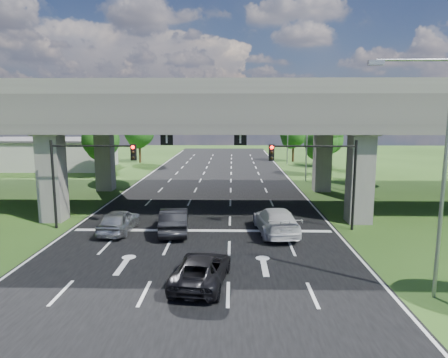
{
  "coord_description": "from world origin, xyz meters",
  "views": [
    {
      "loc": [
        1.97,
        -22.05,
        7.59
      ],
      "look_at": [
        1.32,
        8.26,
        2.74
      ],
      "focal_mm": 32.0,
      "sensor_mm": 36.0,
      "label": 1
    }
  ],
  "objects_px": {
    "signal_left": "(85,167)",
    "streetlight_near": "(436,159)",
    "signal_right": "(322,168)",
    "streetlight_beyond": "(285,127)",
    "car_white": "(276,221)",
    "streetlight_far": "(304,131)",
    "car_dark": "(174,220)",
    "car_trailing": "(202,270)",
    "car_silver": "(119,221)"
  },
  "relations": [
    {
      "from": "signal_right",
      "to": "signal_left",
      "type": "distance_m",
      "value": 15.65
    },
    {
      "from": "signal_left",
      "to": "car_dark",
      "type": "distance_m",
      "value": 6.95
    },
    {
      "from": "streetlight_near",
      "to": "car_trailing",
      "type": "bearing_deg",
      "value": 173.63
    },
    {
      "from": "signal_right",
      "to": "car_white",
      "type": "xyz_separation_m",
      "value": [
        -3.05,
        -0.94,
        -3.32
      ]
    },
    {
      "from": "signal_right",
      "to": "car_white",
      "type": "distance_m",
      "value": 4.61
    },
    {
      "from": "streetlight_near",
      "to": "car_white",
      "type": "xyz_separation_m",
      "value": [
        -5.32,
        9.0,
        -4.99
      ]
    },
    {
      "from": "streetlight_far",
      "to": "car_trailing",
      "type": "distance_m",
      "value": 30.89
    },
    {
      "from": "car_dark",
      "to": "car_trailing",
      "type": "height_order",
      "value": "car_dark"
    },
    {
      "from": "car_trailing",
      "to": "streetlight_beyond",
      "type": "bearing_deg",
      "value": -94.64
    },
    {
      "from": "streetlight_beyond",
      "to": "car_white",
      "type": "relative_size",
      "value": 1.74
    },
    {
      "from": "signal_right",
      "to": "car_trailing",
      "type": "relative_size",
      "value": 1.26
    },
    {
      "from": "car_white",
      "to": "car_dark",
      "type": "bearing_deg",
      "value": -5.69
    },
    {
      "from": "streetlight_near",
      "to": "streetlight_beyond",
      "type": "bearing_deg",
      "value": 90.0
    },
    {
      "from": "car_dark",
      "to": "car_white",
      "type": "bearing_deg",
      "value": 174.25
    },
    {
      "from": "signal_left",
      "to": "streetlight_far",
      "type": "relative_size",
      "value": 0.6
    },
    {
      "from": "signal_right",
      "to": "car_silver",
      "type": "height_order",
      "value": "signal_right"
    },
    {
      "from": "car_silver",
      "to": "car_trailing",
      "type": "bearing_deg",
      "value": 130.42
    },
    {
      "from": "signal_left",
      "to": "car_dark",
      "type": "relative_size",
      "value": 1.2
    },
    {
      "from": "streetlight_beyond",
      "to": "car_white",
      "type": "distance_m",
      "value": 37.71
    },
    {
      "from": "car_silver",
      "to": "car_dark",
      "type": "distance_m",
      "value": 3.6
    },
    {
      "from": "car_trailing",
      "to": "streetlight_far",
      "type": "bearing_deg",
      "value": -100.88
    },
    {
      "from": "streetlight_far",
      "to": "car_silver",
      "type": "height_order",
      "value": "streetlight_far"
    },
    {
      "from": "streetlight_beyond",
      "to": "car_white",
      "type": "bearing_deg",
      "value": -98.18
    },
    {
      "from": "streetlight_near",
      "to": "streetlight_far",
      "type": "height_order",
      "value": "same"
    },
    {
      "from": "car_dark",
      "to": "car_trailing",
      "type": "relative_size",
      "value": 1.04
    },
    {
      "from": "car_white",
      "to": "streetlight_near",
      "type": "bearing_deg",
      "value": 114.89
    },
    {
      "from": "signal_right",
      "to": "streetlight_far",
      "type": "xyz_separation_m",
      "value": [
        2.27,
        20.06,
        1.66
      ]
    },
    {
      "from": "streetlight_far",
      "to": "signal_right",
      "type": "bearing_deg",
      "value": -96.47
    },
    {
      "from": "car_silver",
      "to": "car_trailing",
      "type": "xyz_separation_m",
      "value": [
        5.99,
        -7.94,
        -0.09
      ]
    },
    {
      "from": "streetlight_near",
      "to": "car_dark",
      "type": "bearing_deg",
      "value": 142.89
    },
    {
      "from": "streetlight_beyond",
      "to": "car_silver",
      "type": "xyz_separation_m",
      "value": [
        -15.5,
        -37.0,
        -5.06
      ]
    },
    {
      "from": "streetlight_beyond",
      "to": "car_trailing",
      "type": "xyz_separation_m",
      "value": [
        -9.51,
        -44.94,
        -5.15
      ]
    },
    {
      "from": "streetlight_far",
      "to": "car_dark",
      "type": "relative_size",
      "value": 2.01
    },
    {
      "from": "streetlight_beyond",
      "to": "streetlight_near",
      "type": "bearing_deg",
      "value": -90.0
    },
    {
      "from": "signal_right",
      "to": "car_silver",
      "type": "xyz_separation_m",
      "value": [
        -13.22,
        -0.94,
        -3.4
      ]
    },
    {
      "from": "streetlight_far",
      "to": "car_trailing",
      "type": "relative_size",
      "value": 2.1
    },
    {
      "from": "car_white",
      "to": "streetlight_beyond",
      "type": "bearing_deg",
      "value": -103.88
    },
    {
      "from": "streetlight_near",
      "to": "car_dark",
      "type": "height_order",
      "value": "streetlight_near"
    },
    {
      "from": "signal_right",
      "to": "car_dark",
      "type": "bearing_deg",
      "value": -174.41
    },
    {
      "from": "streetlight_near",
      "to": "streetlight_beyond",
      "type": "relative_size",
      "value": 1.0
    },
    {
      "from": "signal_left",
      "to": "car_trailing",
      "type": "bearing_deg",
      "value": -46.55
    },
    {
      "from": "car_dark",
      "to": "car_white",
      "type": "distance_m",
      "value": 6.58
    },
    {
      "from": "streetlight_near",
      "to": "streetlight_far",
      "type": "relative_size",
      "value": 1.0
    },
    {
      "from": "signal_left",
      "to": "streetlight_near",
      "type": "height_order",
      "value": "streetlight_near"
    },
    {
      "from": "car_white",
      "to": "signal_left",
      "type": "bearing_deg",
      "value": -9.97
    },
    {
      "from": "car_dark",
      "to": "car_white",
      "type": "height_order",
      "value": "car_white"
    },
    {
      "from": "streetlight_near",
      "to": "car_trailing",
      "type": "relative_size",
      "value": 2.1
    },
    {
      "from": "car_silver",
      "to": "car_white",
      "type": "xyz_separation_m",
      "value": [
        10.18,
        0.0,
        0.07
      ]
    },
    {
      "from": "car_silver",
      "to": "car_white",
      "type": "relative_size",
      "value": 0.77
    },
    {
      "from": "signal_right",
      "to": "signal_left",
      "type": "xyz_separation_m",
      "value": [
        -15.65,
        0.0,
        0.0
      ]
    }
  ]
}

